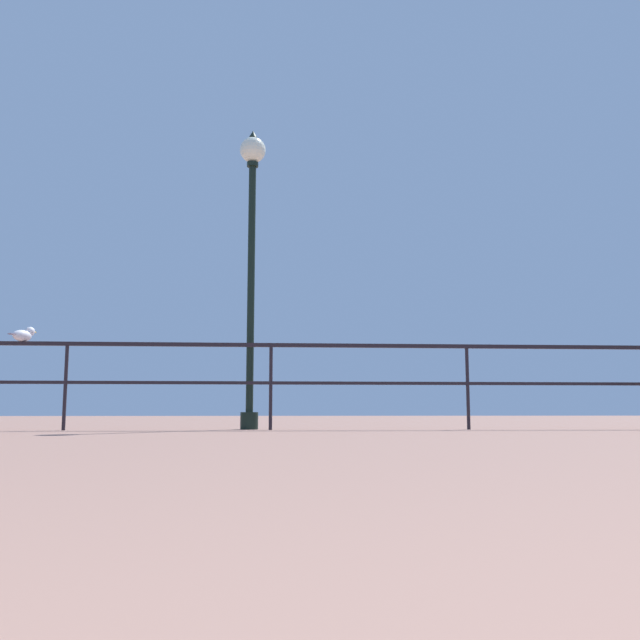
{
  "coord_description": "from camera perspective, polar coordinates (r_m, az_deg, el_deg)",
  "views": [
    {
      "loc": [
        0.0,
        1.26,
        0.25
      ],
      "look_at": [
        0.59,
        9.43,
        1.33
      ],
      "focal_mm": 38.31,
      "sensor_mm": 36.0,
      "label": 1
    }
  ],
  "objects": [
    {
      "name": "pier_railing",
      "position": [
        8.69,
        -4.13,
        -3.75
      ],
      "size": [
        20.34,
        0.05,
        1.09
      ],
      "color": "black",
      "rests_on": "ground_plane"
    },
    {
      "name": "lamppost_center",
      "position": [
        9.24,
        -5.73,
        7.38
      ],
      "size": [
        0.35,
        0.35,
        4.03
      ],
      "color": "black",
      "rests_on": "ground_plane"
    },
    {
      "name": "seagull_on_rail",
      "position": [
        9.27,
        -23.53,
        -1.13
      ],
      "size": [
        0.26,
        0.38,
        0.19
      ],
      "color": "white",
      "rests_on": "pier_railing"
    }
  ]
}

